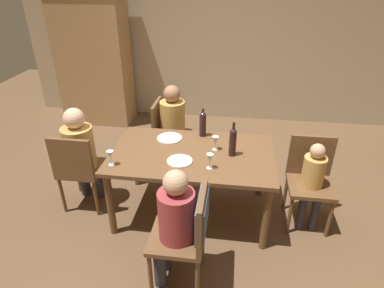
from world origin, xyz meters
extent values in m
plane|color=brown|center=(0.00, 0.00, 0.00)|extent=(10.00, 10.00, 0.00)
cube|color=tan|center=(0.00, 2.70, 1.35)|extent=(6.40, 0.12, 2.70)
cube|color=#A87F51|center=(-1.91, 2.25, 1.05)|extent=(1.10, 0.56, 2.10)
cube|color=brown|center=(0.00, 0.00, 0.73)|extent=(1.63, 0.99, 0.04)
cylinder|color=brown|center=(-0.74, -0.43, 0.35)|extent=(0.07, 0.07, 0.71)
cylinder|color=brown|center=(0.74, -0.43, 0.35)|extent=(0.07, 0.07, 0.71)
cylinder|color=brown|center=(-0.74, 0.43, 0.35)|extent=(0.07, 0.07, 0.71)
cylinder|color=brown|center=(0.74, 0.43, 0.35)|extent=(0.07, 0.07, 0.71)
cylinder|color=brown|center=(-0.18, 1.07, 0.22)|extent=(0.04, 0.04, 0.44)
cylinder|color=brown|center=(-0.18, 0.69, 0.22)|extent=(0.04, 0.04, 0.44)
cylinder|color=brown|center=(-0.56, 1.07, 0.22)|extent=(0.04, 0.04, 0.44)
cylinder|color=brown|center=(-0.56, 0.69, 0.22)|extent=(0.04, 0.04, 0.44)
cube|color=brown|center=(-0.37, 0.88, 0.46)|extent=(0.44, 0.44, 0.04)
cube|color=brown|center=(-0.57, 0.88, 0.70)|extent=(0.04, 0.44, 0.44)
cylinder|color=brown|center=(-1.38, 0.19, 0.22)|extent=(0.04, 0.04, 0.44)
cylinder|color=brown|center=(-1.00, 0.19, 0.22)|extent=(0.04, 0.04, 0.44)
cylinder|color=brown|center=(-1.38, -0.19, 0.22)|extent=(0.04, 0.04, 0.44)
cylinder|color=brown|center=(-1.00, -0.19, 0.22)|extent=(0.04, 0.04, 0.44)
cube|color=brown|center=(-1.19, 0.00, 0.46)|extent=(0.44, 0.44, 0.04)
cube|color=brown|center=(-1.19, -0.20, 0.70)|extent=(0.44, 0.04, 0.44)
cylinder|color=brown|center=(-0.19, -1.07, 0.22)|extent=(0.04, 0.04, 0.44)
cylinder|color=brown|center=(-0.19, -0.69, 0.22)|extent=(0.04, 0.04, 0.44)
cylinder|color=brown|center=(0.19, -1.07, 0.22)|extent=(0.04, 0.04, 0.44)
cylinder|color=brown|center=(0.19, -0.69, 0.22)|extent=(0.04, 0.04, 0.44)
cube|color=brown|center=(0.00, -0.88, 0.46)|extent=(0.44, 0.44, 0.04)
cube|color=brown|center=(0.20, -0.88, 0.70)|extent=(0.04, 0.44, 0.44)
cube|color=#4C5B75|center=(0.20, -0.88, 0.72)|extent=(0.07, 0.40, 0.31)
cylinder|color=brown|center=(1.38, -0.19, 0.22)|extent=(0.04, 0.04, 0.44)
cylinder|color=brown|center=(1.00, -0.19, 0.22)|extent=(0.04, 0.04, 0.44)
cylinder|color=brown|center=(1.38, 0.19, 0.22)|extent=(0.04, 0.04, 0.44)
cylinder|color=brown|center=(1.00, 0.19, 0.22)|extent=(0.04, 0.04, 0.44)
cube|color=brown|center=(1.19, 0.00, 0.46)|extent=(0.44, 0.44, 0.04)
cube|color=brown|center=(1.19, 0.20, 0.70)|extent=(0.44, 0.04, 0.44)
cylinder|color=#33333D|center=(-0.22, 0.97, 0.23)|extent=(0.11, 0.11, 0.46)
cylinder|color=#33333D|center=(-0.22, 0.78, 0.23)|extent=(0.11, 0.11, 0.46)
cylinder|color=tan|center=(-0.37, 0.88, 0.70)|extent=(0.31, 0.31, 0.47)
sphere|color=#996B4C|center=(-0.37, 0.88, 1.04)|extent=(0.21, 0.21, 0.21)
cylinder|color=#33333D|center=(-1.29, 0.15, 0.23)|extent=(0.12, 0.12, 0.46)
cylinder|color=#33333D|center=(-1.10, 0.15, 0.23)|extent=(0.12, 0.12, 0.46)
cylinder|color=tan|center=(-1.19, 0.00, 0.70)|extent=(0.32, 0.32, 0.49)
sphere|color=beige|center=(-1.19, 0.00, 1.05)|extent=(0.21, 0.21, 0.21)
cylinder|color=#33333D|center=(-0.14, -0.96, 0.23)|extent=(0.11, 0.11, 0.46)
cylinder|color=#33333D|center=(-0.14, -0.79, 0.23)|extent=(0.11, 0.11, 0.46)
cylinder|color=#9E383D|center=(0.00, -0.88, 0.68)|extent=(0.29, 0.29, 0.44)
sphere|color=tan|center=(0.00, -0.88, 1.00)|extent=(0.19, 0.19, 0.19)
cylinder|color=#33333D|center=(1.26, -0.10, 0.23)|extent=(0.08, 0.08, 0.46)
cylinder|color=#33333D|center=(1.13, -0.10, 0.23)|extent=(0.08, 0.08, 0.46)
cylinder|color=tan|center=(1.19, 0.00, 0.63)|extent=(0.22, 0.22, 0.33)
sphere|color=tan|center=(1.19, 0.00, 0.86)|extent=(0.14, 0.14, 0.14)
cylinder|color=black|center=(0.40, 0.01, 0.87)|extent=(0.07, 0.07, 0.24)
sphere|color=black|center=(0.40, 0.01, 1.00)|extent=(0.07, 0.07, 0.07)
cylinder|color=black|center=(0.40, 0.01, 1.06)|extent=(0.03, 0.03, 0.10)
cylinder|color=black|center=(0.06, 0.39, 0.86)|extent=(0.07, 0.07, 0.23)
sphere|color=black|center=(0.06, 0.39, 0.99)|extent=(0.07, 0.07, 0.07)
cylinder|color=black|center=(0.06, 0.39, 1.03)|extent=(0.03, 0.03, 0.07)
cylinder|color=silver|center=(0.20, -0.26, 0.75)|extent=(0.06, 0.06, 0.00)
cylinder|color=silver|center=(0.20, -0.26, 0.79)|extent=(0.01, 0.01, 0.07)
cone|color=silver|center=(0.20, -0.26, 0.86)|extent=(0.07, 0.07, 0.07)
cylinder|color=silver|center=(0.22, 0.10, 0.75)|extent=(0.06, 0.06, 0.00)
cylinder|color=silver|center=(0.22, 0.10, 0.79)|extent=(0.01, 0.01, 0.07)
cone|color=silver|center=(0.22, 0.10, 0.86)|extent=(0.07, 0.07, 0.07)
cylinder|color=silver|center=(-0.72, -0.33, 0.75)|extent=(0.06, 0.06, 0.00)
cylinder|color=silver|center=(-0.72, -0.33, 0.79)|extent=(0.01, 0.01, 0.07)
cone|color=silver|center=(-0.72, -0.33, 0.86)|extent=(0.07, 0.07, 0.07)
cylinder|color=white|center=(-0.09, -0.18, 0.76)|extent=(0.24, 0.24, 0.01)
cylinder|color=white|center=(-0.28, 0.27, 0.76)|extent=(0.27, 0.27, 0.01)
camera|label=1|loc=(0.39, -2.81, 2.40)|focal=30.74mm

